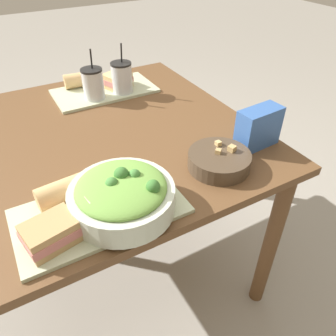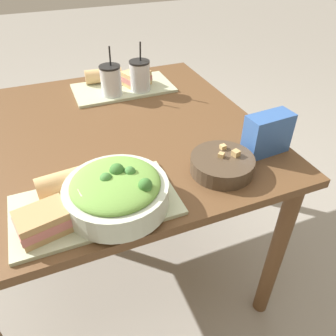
{
  "view_description": "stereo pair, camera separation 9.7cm",
  "coord_description": "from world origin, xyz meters",
  "px_view_note": "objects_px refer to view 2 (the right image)",
  "views": [
    {
      "loc": [
        -0.28,
        -1.03,
        1.4
      ],
      "look_at": [
        0.09,
        -0.36,
        0.81
      ],
      "focal_mm": 35.0,
      "sensor_mm": 36.0,
      "label": 1
    },
    {
      "loc": [
        -0.19,
        -1.07,
        1.4
      ],
      "look_at": [
        0.09,
        -0.36,
        0.81
      ],
      "focal_mm": 35.0,
      "sensor_mm": 36.0,
      "label": 2
    }
  ],
  "objects_px": {
    "baguette_near": "(69,180)",
    "drink_cup_dark": "(111,81)",
    "sandwich_far": "(136,78)",
    "salad_bowl": "(117,191)",
    "soup_bowl": "(222,164)",
    "drink_cup_red": "(140,77)",
    "sandwich_near": "(43,222)",
    "baguette_far": "(104,76)",
    "chip_bag": "(268,134)"
  },
  "relations": [
    {
      "from": "baguette_near",
      "to": "drink_cup_dark",
      "type": "bearing_deg",
      "value": -30.76
    },
    {
      "from": "sandwich_far",
      "to": "drink_cup_dark",
      "type": "relative_size",
      "value": 0.68
    },
    {
      "from": "salad_bowl",
      "to": "baguette_near",
      "type": "height_order",
      "value": "salad_bowl"
    },
    {
      "from": "soup_bowl",
      "to": "drink_cup_red",
      "type": "height_order",
      "value": "drink_cup_red"
    },
    {
      "from": "baguette_near",
      "to": "drink_cup_red",
      "type": "relative_size",
      "value": 0.85
    },
    {
      "from": "sandwich_near",
      "to": "drink_cup_dark",
      "type": "xyz_separation_m",
      "value": [
        0.35,
        0.71,
        0.03
      ]
    },
    {
      "from": "baguette_near",
      "to": "drink_cup_dark",
      "type": "xyz_separation_m",
      "value": [
        0.27,
        0.57,
        0.03
      ]
    },
    {
      "from": "sandwich_near",
      "to": "drink_cup_dark",
      "type": "height_order",
      "value": "drink_cup_dark"
    },
    {
      "from": "baguette_far",
      "to": "drink_cup_red",
      "type": "height_order",
      "value": "drink_cup_red"
    },
    {
      "from": "baguette_far",
      "to": "sandwich_far",
      "type": "bearing_deg",
      "value": -117.31
    },
    {
      "from": "sandwich_far",
      "to": "drink_cup_red",
      "type": "height_order",
      "value": "drink_cup_red"
    },
    {
      "from": "sandwich_near",
      "to": "drink_cup_dark",
      "type": "relative_size",
      "value": 0.68
    },
    {
      "from": "drink_cup_dark",
      "to": "drink_cup_red",
      "type": "distance_m",
      "value": 0.13
    },
    {
      "from": "salad_bowl",
      "to": "baguette_far",
      "type": "relative_size",
      "value": 1.6
    },
    {
      "from": "salad_bowl",
      "to": "soup_bowl",
      "type": "xyz_separation_m",
      "value": [
        0.34,
        0.04,
        -0.03
      ]
    },
    {
      "from": "baguette_near",
      "to": "drink_cup_dark",
      "type": "height_order",
      "value": "drink_cup_dark"
    },
    {
      "from": "baguette_near",
      "to": "baguette_far",
      "type": "height_order",
      "value": "same"
    },
    {
      "from": "sandwich_near",
      "to": "chip_bag",
      "type": "xyz_separation_m",
      "value": [
        0.72,
        0.1,
        0.02
      ]
    },
    {
      "from": "sandwich_far",
      "to": "drink_cup_dark",
      "type": "height_order",
      "value": "drink_cup_dark"
    },
    {
      "from": "baguette_near",
      "to": "baguette_far",
      "type": "relative_size",
      "value": 1.04
    },
    {
      "from": "sandwich_near",
      "to": "drink_cup_red",
      "type": "bearing_deg",
      "value": 43.79
    },
    {
      "from": "baguette_near",
      "to": "sandwich_far",
      "type": "bearing_deg",
      "value": -37.83
    },
    {
      "from": "baguette_near",
      "to": "drink_cup_red",
      "type": "xyz_separation_m",
      "value": [
        0.4,
        0.57,
        0.03
      ]
    },
    {
      "from": "baguette_far",
      "to": "chip_bag",
      "type": "distance_m",
      "value": 0.84
    },
    {
      "from": "salad_bowl",
      "to": "drink_cup_red",
      "type": "distance_m",
      "value": 0.74
    },
    {
      "from": "soup_bowl",
      "to": "salad_bowl",
      "type": "bearing_deg",
      "value": -173.78
    },
    {
      "from": "sandwich_near",
      "to": "sandwich_far",
      "type": "height_order",
      "value": "same"
    },
    {
      "from": "chip_bag",
      "to": "sandwich_near",
      "type": "bearing_deg",
      "value": -176.05
    },
    {
      "from": "drink_cup_red",
      "to": "chip_bag",
      "type": "relative_size",
      "value": 1.34
    },
    {
      "from": "soup_bowl",
      "to": "drink_cup_red",
      "type": "xyz_separation_m",
      "value": [
        -0.05,
        0.65,
        0.05
      ]
    },
    {
      "from": "sandwich_far",
      "to": "salad_bowl",
      "type": "bearing_deg",
      "value": -130.86
    },
    {
      "from": "chip_bag",
      "to": "salad_bowl",
      "type": "bearing_deg",
      "value": -175.73
    },
    {
      "from": "soup_bowl",
      "to": "drink_cup_red",
      "type": "distance_m",
      "value": 0.65
    },
    {
      "from": "soup_bowl",
      "to": "chip_bag",
      "type": "distance_m",
      "value": 0.2
    },
    {
      "from": "soup_bowl",
      "to": "baguette_near",
      "type": "relative_size",
      "value": 1.09
    },
    {
      "from": "soup_bowl",
      "to": "sandwich_near",
      "type": "height_order",
      "value": "sandwich_near"
    },
    {
      "from": "soup_bowl",
      "to": "baguette_far",
      "type": "bearing_deg",
      "value": 102.86
    },
    {
      "from": "soup_bowl",
      "to": "drink_cup_red",
      "type": "bearing_deg",
      "value": 94.48
    },
    {
      "from": "soup_bowl",
      "to": "sandwich_far",
      "type": "xyz_separation_m",
      "value": [
        -0.05,
        0.71,
        0.02
      ]
    },
    {
      "from": "baguette_near",
      "to": "salad_bowl",
      "type": "bearing_deg",
      "value": -141.43
    },
    {
      "from": "sandwich_near",
      "to": "drink_cup_red",
      "type": "distance_m",
      "value": 0.86
    },
    {
      "from": "salad_bowl",
      "to": "chip_bag",
      "type": "bearing_deg",
      "value": 8.45
    },
    {
      "from": "baguette_near",
      "to": "sandwich_far",
      "type": "height_order",
      "value": "same"
    },
    {
      "from": "drink_cup_red",
      "to": "drink_cup_dark",
      "type": "bearing_deg",
      "value": 180.0
    },
    {
      "from": "baguette_far",
      "to": "baguette_near",
      "type": "bearing_deg",
      "value": 165.31
    },
    {
      "from": "baguette_near",
      "to": "soup_bowl",
      "type": "bearing_deg",
      "value": -105.07
    },
    {
      "from": "baguette_near",
      "to": "baguette_far",
      "type": "xyz_separation_m",
      "value": [
        0.27,
        0.72,
        0.0
      ]
    },
    {
      "from": "drink_cup_dark",
      "to": "drink_cup_red",
      "type": "bearing_deg",
      "value": 0.0
    },
    {
      "from": "sandwich_far",
      "to": "drink_cup_dark",
      "type": "bearing_deg",
      "value": -174.36
    },
    {
      "from": "sandwich_near",
      "to": "drink_cup_dark",
      "type": "bearing_deg",
      "value": 51.66
    }
  ]
}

